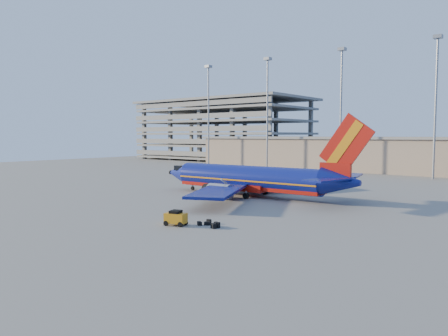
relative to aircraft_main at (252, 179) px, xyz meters
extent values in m
plane|color=slate|center=(-0.87, -2.53, -2.48)|extent=(220.00, 220.00, 0.00)
cube|color=#88715E|center=(9.13, 55.47, 1.52)|extent=(120.00, 15.00, 8.00)
cube|color=slate|center=(9.13, 55.47, 5.72)|extent=(122.00, 16.00, 0.60)
cube|color=slate|center=(-62.87, 71.47, -1.48)|extent=(60.00, 30.00, 0.70)
cube|color=slate|center=(-62.87, 71.47, 2.72)|extent=(60.00, 30.00, 0.70)
cube|color=slate|center=(-62.87, 71.47, 6.92)|extent=(60.00, 30.00, 0.70)
cube|color=slate|center=(-62.87, 71.47, 11.12)|extent=(60.00, 30.00, 0.70)
cube|color=slate|center=(-62.87, 71.47, 15.32)|extent=(60.00, 30.00, 0.70)
cube|color=slate|center=(-62.87, 71.47, 18.52)|extent=(62.00, 32.00, 0.80)
cube|color=slate|center=(-62.87, 84.47, 8.02)|extent=(1.20, 1.20, 21.00)
cylinder|color=gray|center=(-45.87, 43.47, 11.52)|extent=(0.44, 0.44, 28.00)
cube|color=gray|center=(-45.87, 43.47, 25.82)|extent=(1.60, 1.60, 0.70)
cylinder|color=gray|center=(-25.87, 43.47, 11.52)|extent=(0.44, 0.44, 28.00)
cube|color=gray|center=(-25.87, 43.47, 25.82)|extent=(1.60, 1.60, 0.70)
cylinder|color=gray|center=(-5.87, 43.47, 11.52)|extent=(0.44, 0.44, 28.00)
cube|color=gray|center=(-5.87, 43.47, 25.82)|extent=(1.60, 1.60, 0.70)
cylinder|color=gray|center=(14.13, 43.47, 11.52)|extent=(0.44, 0.44, 28.00)
cube|color=gray|center=(14.13, 43.47, 25.82)|extent=(1.60, 1.60, 0.70)
cylinder|color=navy|center=(-0.82, -0.02, 0.16)|extent=(23.48, 4.13, 3.61)
cube|color=#AD170D|center=(-0.82, -0.02, -0.77)|extent=(23.46, 3.45, 1.27)
cube|color=orange|center=(-0.82, -0.02, -0.09)|extent=(23.48, 4.17, 0.21)
cone|color=navy|center=(-14.57, -0.33, 0.16)|extent=(4.18, 3.70, 3.61)
cube|color=black|center=(-13.30, -0.30, 1.08)|extent=(2.40, 2.59, 0.78)
cone|color=navy|center=(13.41, 0.30, 0.50)|extent=(5.15, 3.72, 3.61)
cube|color=#AD170D|center=(12.63, 0.28, 1.81)|extent=(4.11, 0.63, 2.15)
cube|color=#AD170D|center=(14.00, 0.32, 5.23)|extent=(7.16, 0.47, 7.78)
cube|color=orange|center=(13.80, 0.31, 5.23)|extent=(4.77, 0.52, 6.10)
cube|color=navy|center=(12.95, 3.61, 1.03)|extent=(4.28, 6.75, 0.21)
cube|color=navy|center=(13.10, -3.02, 1.03)|extent=(4.03, 6.68, 0.21)
cube|color=navy|center=(0.45, 8.59, -0.72)|extent=(10.33, 15.82, 0.34)
cube|color=navy|center=(0.83, -8.56, -0.72)|extent=(10.86, 15.75, 0.34)
cube|color=#AD170D|center=(-0.33, -0.01, -1.16)|extent=(5.93, 3.93, 0.98)
cylinder|color=gray|center=(-2.10, 5.02, -1.35)|extent=(3.56, 2.13, 2.05)
cylinder|color=gray|center=(-1.88, -5.11, -1.35)|extent=(3.56, 2.13, 2.05)
cylinder|color=gray|center=(-11.54, -0.26, -1.94)|extent=(0.24, 0.24, 1.07)
cylinder|color=black|center=(-11.54, -0.26, -2.16)|extent=(0.63, 0.26, 0.62)
cylinder|color=black|center=(0.58, 2.55, -2.07)|extent=(0.83, 0.55, 0.82)
cylinder|color=black|center=(0.70, -2.52, -2.07)|extent=(0.83, 0.55, 0.82)
cube|color=orange|center=(6.00, -21.59, -1.74)|extent=(2.31, 1.71, 0.98)
cube|color=black|center=(6.00, -21.59, -1.15)|extent=(1.25, 1.31, 0.34)
cylinder|color=black|center=(5.09, -21.29, -2.22)|extent=(0.54, 0.31, 0.51)
cylinder|color=black|center=(5.40, -22.33, -2.22)|extent=(0.54, 0.31, 0.51)
cylinder|color=black|center=(6.60, -20.85, -2.22)|extent=(0.54, 0.31, 0.51)
cylinder|color=black|center=(6.91, -21.88, -2.22)|extent=(0.54, 0.31, 0.51)
cube|color=black|center=(7.76, -20.06, -2.29)|extent=(0.69, 0.60, 0.37)
cube|color=black|center=(9.75, -20.29, -2.24)|extent=(0.67, 0.59, 0.47)
cube|color=black|center=(9.77, -19.87, -2.20)|extent=(0.62, 0.55, 0.55)
cube|color=black|center=(7.92, -18.84, -2.26)|extent=(0.47, 0.30, 0.43)
cube|color=black|center=(8.33, -19.57, -2.30)|extent=(0.63, 0.49, 0.35)
cube|color=black|center=(9.86, -19.89, -2.20)|extent=(0.54, 0.43, 0.55)
camera|label=1|loc=(36.13, -51.54, 6.34)|focal=35.00mm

